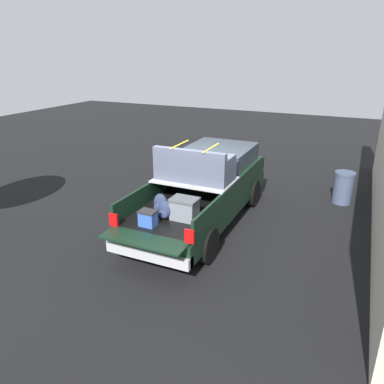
# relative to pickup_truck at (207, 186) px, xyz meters

# --- Properties ---
(ground_plane) EXTENTS (40.00, 40.00, 0.00)m
(ground_plane) POSITION_rel_pickup_truck_xyz_m (-0.35, 0.00, -0.95)
(ground_plane) COLOR black
(pickup_truck) EXTENTS (6.05, 2.06, 2.23)m
(pickup_truck) POSITION_rel_pickup_truck_xyz_m (0.00, 0.00, 0.00)
(pickup_truck) COLOR black
(pickup_truck) RESTS_ON ground_plane
(trash_can) EXTENTS (0.60, 0.60, 0.98)m
(trash_can) POSITION_rel_pickup_truck_xyz_m (2.75, -3.32, -0.45)
(trash_can) COLOR #3F4C66
(trash_can) RESTS_ON ground_plane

